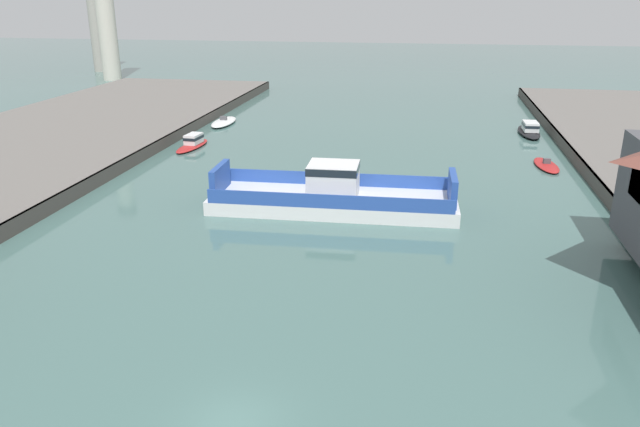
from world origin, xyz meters
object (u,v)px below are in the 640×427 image
object	(u,v)px
moored_boat_near_right	(193,142)
moored_boat_mid_left	(224,122)
moored_boat_mid_right	(546,165)
moored_boat_far_left	(529,130)
chain_ferry	(333,196)

from	to	relation	value
moored_boat_near_right	moored_boat_mid_left	distance (m)	12.98
moored_boat_near_right	moored_boat_mid_right	xyz separation A→B (m)	(38.06, -1.78, -0.36)
moored_boat_mid_right	moored_boat_near_right	bearing A→B (deg)	177.32
moored_boat_near_right	moored_boat_mid_right	size ratio (longest dim) A/B	1.14
moored_boat_far_left	moored_boat_mid_left	bearing A→B (deg)	-179.41
moored_boat_near_right	moored_boat_far_left	xyz separation A→B (m)	(38.41, 13.36, 0.07)
moored_boat_mid_left	moored_boat_mid_right	distance (m)	41.47
chain_ferry	moored_boat_mid_left	bearing A→B (deg)	122.26
chain_ferry	moored_boat_near_right	bearing A→B (deg)	136.20
moored_boat_mid_left	moored_boat_mid_right	xyz separation A→B (m)	(38.76, -14.74, -0.09)
chain_ferry	moored_boat_near_right	distance (m)	26.25
moored_boat_mid_left	chain_ferry	bearing A→B (deg)	-57.74
moored_boat_mid_left	moored_boat_far_left	xyz separation A→B (m)	(39.12, 0.40, 0.33)
chain_ferry	moored_boat_mid_left	size ratio (longest dim) A/B	2.68
chain_ferry	moored_boat_mid_right	xyz separation A→B (m)	(19.12, 16.38, -0.94)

